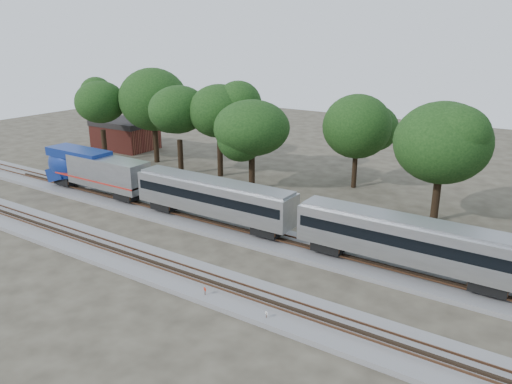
{
  "coord_description": "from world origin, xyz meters",
  "views": [
    {
      "loc": [
        28.24,
        -30.68,
        18.8
      ],
      "look_at": [
        4.6,
        5.0,
        4.97
      ],
      "focal_mm": 35.0,
      "sensor_mm": 36.0,
      "label": 1
    }
  ],
  "objects": [
    {
      "name": "ground",
      "position": [
        0.0,
        0.0,
        0.0
      ],
      "size": [
        160.0,
        160.0,
        0.0
      ],
      "primitive_type": "plane",
      "color": "#383328",
      "rests_on": "ground"
    },
    {
      "name": "track_far",
      "position": [
        0.0,
        6.0,
        0.21
      ],
      "size": [
        160.0,
        5.0,
        0.73
      ],
      "color": "slate",
      "rests_on": "ground"
    },
    {
      "name": "track_near",
      "position": [
        0.0,
        -4.0,
        0.21
      ],
      "size": [
        160.0,
        5.0,
        0.73
      ],
      "color": "slate",
      "rests_on": "ground"
    },
    {
      "name": "switch_stand_red",
      "position": [
        7.22,
        -5.71,
        0.64
      ],
      "size": [
        0.31,
        0.14,
        1.0
      ],
      "rotation": [
        0.0,
        0.0,
        -0.38
      ],
      "color": "#512D19",
      "rests_on": "ground"
    },
    {
      "name": "switch_stand_white",
      "position": [
        12.59,
        -5.79,
        0.55
      ],
      "size": [
        0.27,
        0.12,
        0.87
      ],
      "rotation": [
        0.0,
        0.0,
        -0.37
      ],
      "color": "#512D19",
      "rests_on": "ground"
    },
    {
      "name": "switch_lever",
      "position": [
        7.79,
        -5.96,
        0.15
      ],
      "size": [
        0.51,
        0.32,
        0.3
      ],
      "primitive_type": "cube",
      "rotation": [
        0.0,
        0.0,
        0.05
      ],
      "color": "#512D19",
      "rests_on": "ground"
    },
    {
      "name": "brick_building",
      "position": [
        -35.38,
        25.74,
        2.4
      ],
      "size": [
        10.08,
        7.24,
        4.76
      ],
      "rotation": [
        0.0,
        0.0,
        0.02
      ],
      "color": "maroon",
      "rests_on": "ground"
    },
    {
      "name": "tree_0",
      "position": [
        -31.34,
        17.93,
        8.89
      ],
      "size": [
        9.05,
        9.05,
        12.76
      ],
      "color": "black",
      "rests_on": "ground"
    },
    {
      "name": "tree_1",
      "position": [
        -24.51,
        21.89,
        9.32
      ],
      "size": [
        9.49,
        9.49,
        13.38
      ],
      "color": "black",
      "rests_on": "ground"
    },
    {
      "name": "tree_2",
      "position": [
        -17.0,
        18.89,
        8.86
      ],
      "size": [
        9.02,
        9.02,
        12.72
      ],
      "color": "black",
      "rests_on": "ground"
    },
    {
      "name": "tree_3",
      "position": [
        -11.9,
        21.13,
        8.82
      ],
      "size": [
        8.98,
        8.98,
        12.66
      ],
      "color": "black",
      "rests_on": "ground"
    },
    {
      "name": "tree_4",
      "position": [
        -4.94,
        18.46,
        7.72
      ],
      "size": [
        7.86,
        7.86,
        11.08
      ],
      "color": "black",
      "rests_on": "ground"
    },
    {
      "name": "tree_5",
      "position": [
        5.3,
        26.26,
        7.74
      ],
      "size": [
        7.89,
        7.89,
        11.12
      ],
      "color": "black",
      "rests_on": "ground"
    },
    {
      "name": "tree_6",
      "position": [
        16.91,
        19.8,
        8.29
      ],
      "size": [
        8.45,
        8.45,
        11.91
      ],
      "color": "black",
      "rests_on": "ground"
    }
  ]
}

